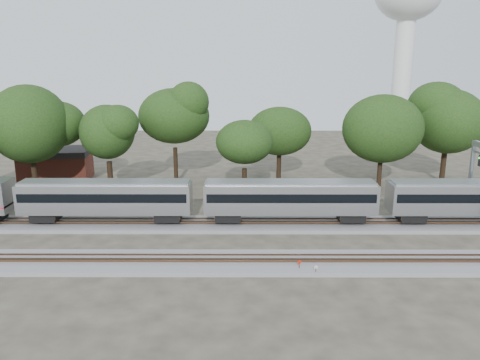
{
  "coord_description": "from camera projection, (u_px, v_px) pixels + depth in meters",
  "views": [
    {
      "loc": [
        0.25,
        -41.96,
        17.2
      ],
      "look_at": [
        0.11,
        5.0,
        5.42
      ],
      "focal_mm": 35.0,
      "sensor_mm": 36.0,
      "label": 1
    }
  ],
  "objects": [
    {
      "name": "tree_1",
      "position": [
        29.0,
        124.0,
        59.55
      ],
      "size": [
        9.79,
        9.79,
        13.8
      ],
      "color": "black",
      "rests_on": "ground"
    },
    {
      "name": "tree_3",
      "position": [
        174.0,
        116.0,
        66.26
      ],
      "size": [
        10.06,
        10.06,
        14.18
      ],
      "color": "black",
      "rests_on": "ground"
    },
    {
      "name": "switch_stand_red",
      "position": [
        299.0,
        265.0,
        39.33
      ],
      "size": [
        0.34,
        0.15,
        1.11
      ],
      "rotation": [
        0.0,
        0.0,
        0.33
      ],
      "color": "#512D19",
      "rests_on": "ground"
    },
    {
      "name": "tree_7",
      "position": [
        448.0,
        121.0,
        66.89
      ],
      "size": [
        9.24,
        9.24,
        13.02
      ],
      "color": "black",
      "rests_on": "ground"
    },
    {
      "name": "ground",
      "position": [
        239.0,
        247.0,
        44.89
      ],
      "size": [
        160.0,
        160.0,
        0.0
      ],
      "primitive_type": "plane",
      "color": "#383328",
      "rests_on": "ground"
    },
    {
      "name": "tree_6",
      "position": [
        383.0,
        129.0,
        63.07
      ],
      "size": [
        8.71,
        8.71,
        12.28
      ],
      "color": "black",
      "rests_on": "ground"
    },
    {
      "name": "tree_4",
      "position": [
        244.0,
        142.0,
        59.17
      ],
      "size": [
        7.6,
        7.6,
        10.71
      ],
      "color": "black",
      "rests_on": "ground"
    },
    {
      "name": "water_tower",
      "position": [
        407.0,
        13.0,
        89.69
      ],
      "size": [
        12.93,
        12.93,
        35.79
      ],
      "color": "silver",
      "rests_on": "ground"
    },
    {
      "name": "tree_5",
      "position": [
        280.0,
        131.0,
        67.99
      ],
      "size": [
        7.68,
        7.68,
        10.83
      ],
      "color": "black",
      "rests_on": "ground"
    },
    {
      "name": "track_far",
      "position": [
        239.0,
        224.0,
        50.66
      ],
      "size": [
        160.0,
        5.0,
        0.73
      ],
      "color": "slate",
      "rests_on": "ground"
    },
    {
      "name": "track_near",
      "position": [
        238.0,
        263.0,
        40.96
      ],
      "size": [
        160.0,
        5.0,
        0.73
      ],
      "color": "slate",
      "rests_on": "ground"
    },
    {
      "name": "brick_building",
      "position": [
        56.0,
        165.0,
        70.16
      ],
      "size": [
        10.68,
        8.19,
        4.73
      ],
      "rotation": [
        0.0,
        0.0,
        0.13
      ],
      "color": "brown",
      "rests_on": "ground"
    },
    {
      "name": "train",
      "position": [
        384.0,
        197.0,
        49.85
      ],
      "size": [
        114.62,
        3.28,
        4.83
      ],
      "color": "#AAACB1",
      "rests_on": "ground"
    },
    {
      "name": "switch_stand_white",
      "position": [
        316.0,
        269.0,
        38.61
      ],
      "size": [
        0.31,
        0.09,
        0.98
      ],
      "rotation": [
        0.0,
        0.0,
        0.19
      ],
      "color": "#512D19",
      "rests_on": "ground"
    },
    {
      "name": "tree_2",
      "position": [
        107.0,
        132.0,
        60.51
      ],
      "size": [
        8.66,
        8.66,
        12.21
      ],
      "color": "black",
      "rests_on": "ground"
    },
    {
      "name": "switch_lever",
      "position": [
        326.0,
        269.0,
        39.77
      ],
      "size": [
        0.51,
        0.32,
        0.3
      ],
      "primitive_type": "cube",
      "rotation": [
        0.0,
        0.0,
        0.04
      ],
      "color": "#512D19",
      "rests_on": "ground"
    }
  ]
}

